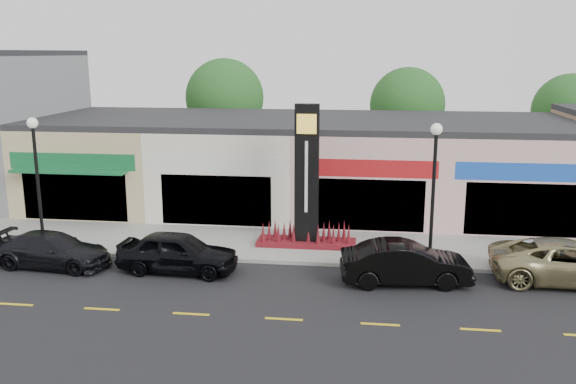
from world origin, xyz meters
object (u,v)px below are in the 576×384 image
lamp_west_near (37,170)px  car_dark_sedan (52,250)px  lamp_east_near (434,180)px  car_black_conv (406,263)px  car_black_sedan (178,252)px  car_gold_suv (570,262)px  pylon_sign (307,196)px

lamp_west_near → car_dark_sedan: 3.64m
lamp_west_near → lamp_east_near: same height
lamp_west_near → car_black_conv: 15.31m
car_black_sedan → car_black_conv: size_ratio=0.98×
car_black_conv → car_gold_suv: car_gold_suv is taller
lamp_east_near → car_gold_suv: lamp_east_near is taller
pylon_sign → car_gold_suv: (9.87, -2.74, -1.50)m
car_black_conv → lamp_west_near: bearing=76.3°
lamp_east_near → car_gold_suv: bearing=-12.1°
lamp_east_near → pylon_sign: (-5.00, 1.70, -1.20)m
lamp_west_near → car_gold_suv: lamp_west_near is taller
lamp_east_near → car_black_conv: (-1.05, -1.92, -2.71)m
lamp_west_near → car_black_conv: lamp_west_near is taller
car_black_conv → car_black_sedan: bearing=82.6°
car_dark_sedan → car_black_conv: size_ratio=0.99×
lamp_east_near → lamp_west_near: bearing=180.0°
car_black_conv → pylon_sign: bearing=41.1°
lamp_west_near → lamp_east_near: 16.00m
pylon_sign → car_gold_suv: pylon_sign is taller
pylon_sign → car_black_sedan: 5.93m
lamp_west_near → car_dark_sedan: bearing=-52.9°
car_dark_sedan → car_black_sedan: 5.04m
lamp_east_near → car_black_conv: lamp_east_near is taller
lamp_west_near → car_black_conv: (14.95, -1.92, -2.71)m
pylon_sign → car_black_conv: pylon_sign is taller
car_black_sedan → car_gold_suv: car_black_sedan is taller
car_dark_sedan → car_gold_suv: 19.49m
car_black_conv → lamp_east_near: bearing=-35.1°
lamp_west_near → car_gold_suv: size_ratio=0.98×
lamp_east_near → car_dark_sedan: lamp_east_near is taller
lamp_west_near → car_black_sedan: 7.19m
car_black_sedan → car_black_conv: bearing=-87.9°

